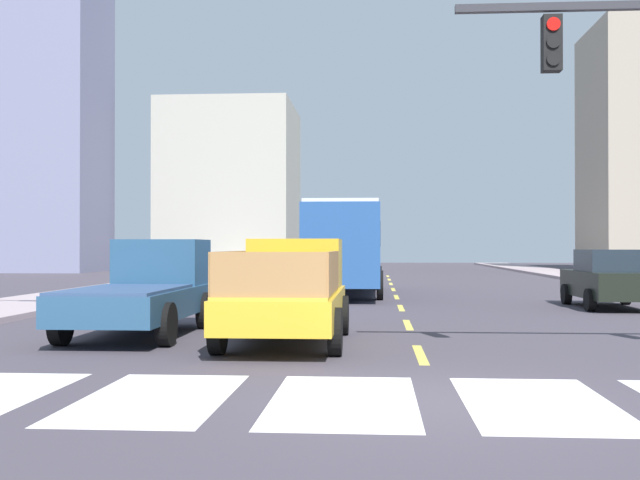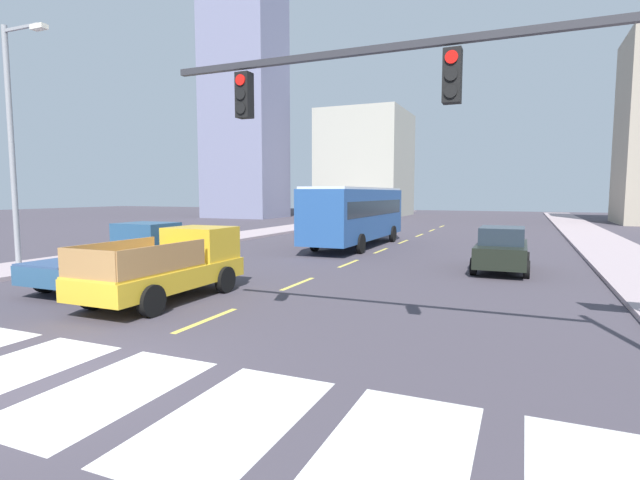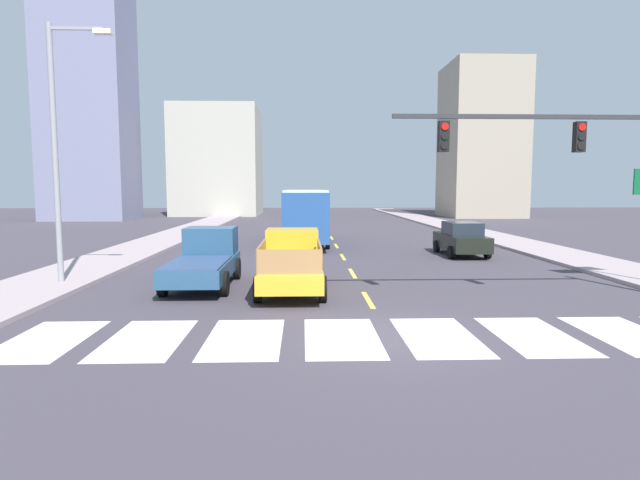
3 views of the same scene
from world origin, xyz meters
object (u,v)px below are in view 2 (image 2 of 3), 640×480
Objects in this scene: pickup_stakebed at (174,265)px; streetlight_left at (14,139)px; city_bus at (356,212)px; pickup_dark at (121,256)px; sedan_near_left at (502,249)px; traffic_signal_gantry at (532,111)px.

pickup_stakebed is 0.58× the size of streetlight_left.
city_bus reaches higher than pickup_stakebed.
pickup_dark reaches higher than sedan_near_left.
sedan_near_left is 0.49× the size of streetlight_left.
traffic_signal_gantry is (12.39, -4.00, 3.30)m from pickup_dark.
traffic_signal_gantry is at bearing -15.50° from pickup_dark.
pickup_stakebed is 1.18× the size of sedan_near_left.
pickup_stakebed is 10.29m from traffic_signal_gantry.
traffic_signal_gantry is at bearing -61.87° from city_bus.
pickup_stakebed is 12.15m from sedan_near_left.
sedan_near_left is (7.95, -5.98, -1.09)m from city_bus.
traffic_signal_gantry reaches higher than pickup_dark.
streetlight_left is at bearing -120.30° from city_bus.
pickup_stakebed is at bearing -7.16° from streetlight_left.
pickup_stakebed is at bearing -16.52° from pickup_dark.
sedan_near_left is at bearing 93.96° from traffic_signal_gantry.
streetlight_left is at bearing -152.21° from sedan_near_left.
city_bus is (0.54, 14.67, 1.02)m from pickup_stakebed.
city_bus is at bearing 57.99° from streetlight_left.
city_bus is 1.12× the size of traffic_signal_gantry.
streetlight_left is at bearing 175.19° from pickup_stakebed.
city_bus is at bearing 77.47° from pickup_dark.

